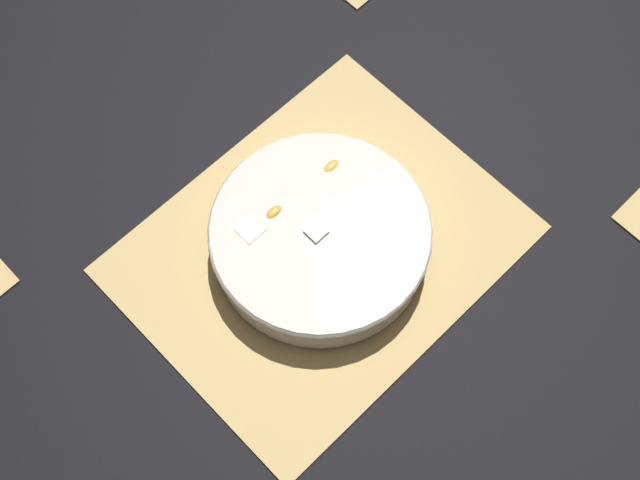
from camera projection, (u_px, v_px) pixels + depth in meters
ground_plane at (320, 249)px, 1.07m from camera, size 6.00×6.00×0.00m
bamboo_mat_center at (320, 248)px, 1.07m from camera, size 0.44×0.35×0.01m
fruit_salad_bowl at (319, 237)px, 1.04m from camera, size 0.26×0.26×0.06m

